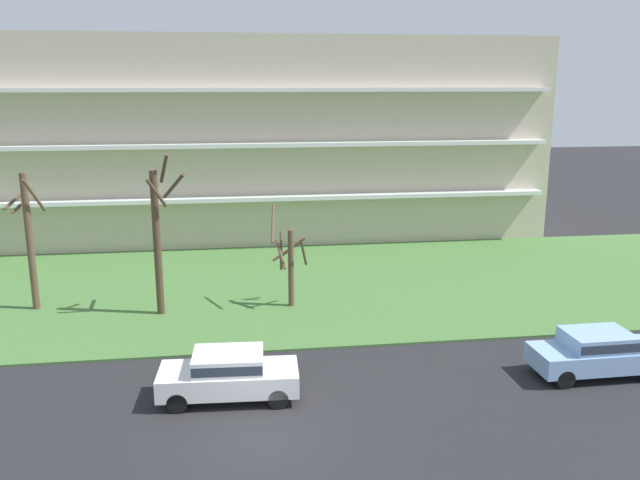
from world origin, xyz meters
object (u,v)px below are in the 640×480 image
object	(u,v)px
tree_center	(289,260)
sedan_blue_near_left	(596,351)
tree_left	(158,236)
tree_far_left	(29,238)
sedan_white_center_left	(229,373)

from	to	relation	value
tree_center	sedan_blue_near_left	bearing A→B (deg)	-41.11
tree_left	sedan_blue_near_left	distance (m)	17.61
tree_far_left	sedan_white_center_left	bearing A→B (deg)	-48.79
tree_far_left	sedan_blue_near_left	distance (m)	23.18
tree_far_left	sedan_white_center_left	xyz separation A→B (m)	(8.44, -9.63, -2.43)
tree_center	sedan_white_center_left	xyz separation A→B (m)	(-2.74, -8.52, -1.30)
sedan_blue_near_left	tree_center	bearing A→B (deg)	-41.89
tree_center	tree_far_left	bearing A→B (deg)	174.33
tree_left	sedan_blue_near_left	size ratio (longest dim) A/B	1.59
tree_left	sedan_blue_near_left	xyz separation A→B (m)	(15.34, -8.25, -2.66)
tree_left	sedan_white_center_left	world-z (taller)	tree_left
tree_left	tree_center	world-z (taller)	tree_left
tree_left	tree_center	distance (m)	5.74
tree_far_left	tree_center	distance (m)	11.29
tree_far_left	sedan_white_center_left	size ratio (longest dim) A/B	1.37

